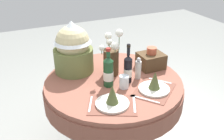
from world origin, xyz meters
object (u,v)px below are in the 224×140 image
(place_setting_right, at_px, (154,85))
(wine_bottle_right, at_px, (128,69))
(place_setting_left, at_px, (112,99))
(woven_basket_side_right, at_px, (151,60))
(tumbler_near_right, at_px, (124,82))
(dining_table, at_px, (113,94))
(gift_tub_back_left, at_px, (73,46))
(flower_vase, at_px, (111,58))
(wine_bottle_left, at_px, (108,72))
(pepper_mill, at_px, (138,69))

(place_setting_right, height_order, wine_bottle_right, wine_bottle_right)
(place_setting_left, relative_size, wine_bottle_right, 1.28)
(place_setting_left, relative_size, woven_basket_side_right, 1.93)
(place_setting_right, height_order, tumbler_near_right, place_setting_right)
(dining_table, height_order, gift_tub_back_left, gift_tub_back_left)
(dining_table, distance_m, tumbler_near_right, 0.24)
(flower_vase, bearing_deg, woven_basket_side_right, -4.91)
(place_setting_left, distance_m, flower_vase, 0.48)
(tumbler_near_right, bearing_deg, wine_bottle_left, 140.30)
(dining_table, height_order, tumbler_near_right, tumbler_near_right)
(place_setting_left, height_order, flower_vase, flower_vase)
(gift_tub_back_left, distance_m, woven_basket_side_right, 0.70)
(place_setting_right, bearing_deg, place_setting_left, -173.16)
(pepper_mill, height_order, woven_basket_side_right, woven_basket_side_right)
(pepper_mill, bearing_deg, tumbler_near_right, -153.27)
(dining_table, xyz_separation_m, flower_vase, (0.03, 0.11, 0.29))
(tumbler_near_right, bearing_deg, place_setting_left, -135.71)
(wine_bottle_right, bearing_deg, wine_bottle_left, 177.61)
(wine_bottle_right, relative_size, woven_basket_side_right, 1.50)
(gift_tub_back_left, bearing_deg, place_setting_right, -51.17)
(flower_vase, bearing_deg, pepper_mill, -43.95)
(place_setting_right, bearing_deg, gift_tub_back_left, 128.83)
(place_setting_left, bearing_deg, place_setting_right, 6.84)
(dining_table, relative_size, place_setting_right, 2.71)
(wine_bottle_left, height_order, pepper_mill, wine_bottle_left)
(place_setting_right, height_order, pepper_mill, pepper_mill)
(wine_bottle_left, relative_size, pepper_mill, 1.69)
(place_setting_left, xyz_separation_m, woven_basket_side_right, (0.56, 0.39, 0.03))
(dining_table, bearing_deg, woven_basket_side_right, 10.35)
(place_setting_left, relative_size, gift_tub_back_left, 0.92)
(woven_basket_side_right, bearing_deg, flower_vase, 175.09)
(wine_bottle_left, bearing_deg, wine_bottle_right, -2.39)
(dining_table, height_order, wine_bottle_right, wine_bottle_right)
(place_setting_left, height_order, place_setting_right, same)
(dining_table, bearing_deg, wine_bottle_right, -36.71)
(flower_vase, xyz_separation_m, wine_bottle_left, (-0.10, -0.17, -0.03))
(place_setting_left, xyz_separation_m, wine_bottle_right, (0.25, 0.25, 0.07))
(wine_bottle_right, bearing_deg, flower_vase, 110.34)
(gift_tub_back_left, bearing_deg, pepper_mill, -38.79)
(flower_vase, distance_m, woven_basket_side_right, 0.38)
(flower_vase, relative_size, woven_basket_side_right, 1.84)
(wine_bottle_right, bearing_deg, place_setting_left, -135.13)
(flower_vase, height_order, wine_bottle_left, flower_vase)
(wine_bottle_left, relative_size, wine_bottle_right, 0.98)
(wine_bottle_left, xyz_separation_m, gift_tub_back_left, (-0.17, 0.36, 0.11))
(tumbler_near_right, relative_size, gift_tub_back_left, 0.23)
(wine_bottle_right, height_order, tumbler_near_right, wine_bottle_right)
(pepper_mill, relative_size, gift_tub_back_left, 0.42)
(tumbler_near_right, relative_size, pepper_mill, 0.55)
(dining_table, xyz_separation_m, place_setting_right, (0.22, -0.28, 0.18))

